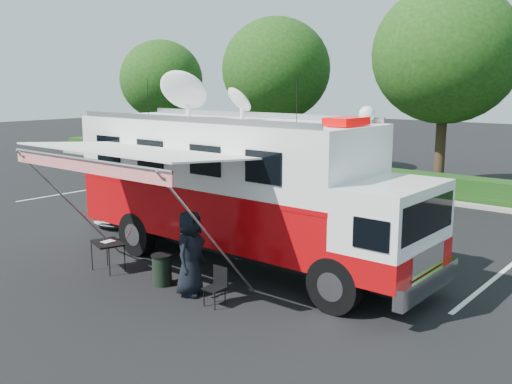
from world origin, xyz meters
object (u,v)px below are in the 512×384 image
command_truck (241,187)px  trash_bin (162,270)px  folding_table (108,244)px  white_suv (159,215)px

command_truck → trash_bin: size_ratio=13.59×
command_truck → folding_table: 3.72m
white_suv → folding_table: (3.89, -5.05, 0.72)m
command_truck → white_suv: command_truck is taller
trash_bin → white_suv: bearing=139.8°
command_truck → trash_bin: 2.99m
white_suv → command_truck: bearing=-39.7°
folding_table → trash_bin: (1.85, 0.19, -0.34)m
command_truck → folding_table: bearing=-131.1°
command_truck → folding_table: (-2.27, -2.60, -1.38)m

